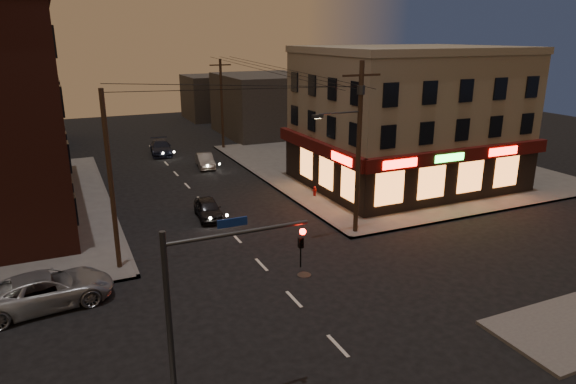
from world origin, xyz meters
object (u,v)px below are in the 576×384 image
sedan_mid (205,161)px  fire_hydrant (315,190)px  suv_cross (46,290)px  sedan_near (208,209)px  sedan_far (161,148)px

sedan_mid → fire_hydrant: size_ratio=5.30×
sedan_mid → fire_hydrant: sedan_mid is taller
suv_cross → sedan_near: bearing=-56.9°
sedan_mid → sedan_far: bearing=117.2°
sedan_near → fire_hydrant: (8.32, 1.01, -0.09)m
suv_cross → sedan_far: (10.48, 28.01, -0.08)m
sedan_near → sedan_mid: size_ratio=0.97×
suv_cross → fire_hydrant: bearing=-70.0°
sedan_near → sedan_far: sedan_far is taller
sedan_mid → sedan_far: 7.36m
suv_cross → sedan_far: size_ratio=1.16×
sedan_near → sedan_far: (0.85, 19.93, 0.06)m
suv_cross → fire_hydrant: size_ratio=7.75×
sedan_mid → sedan_far: (-2.58, 6.90, 0.07)m
suv_cross → sedan_mid: (13.06, 21.11, -0.15)m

